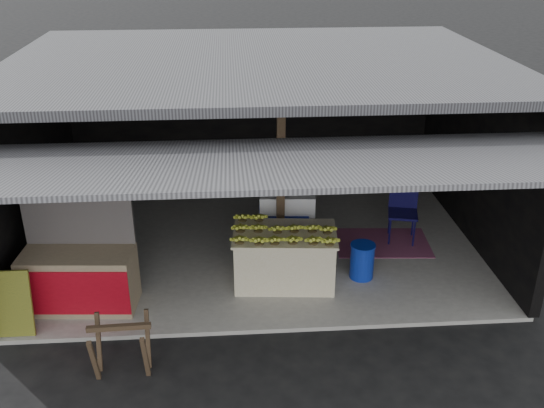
{
  "coord_description": "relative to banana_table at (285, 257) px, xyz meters",
  "views": [
    {
      "loc": [
        -0.42,
        -6.33,
        4.8
      ],
      "look_at": [
        0.15,
        1.57,
        1.1
      ],
      "focal_mm": 40.0,
      "sensor_mm": 36.0,
      "label": 1
    }
  ],
  "objects": [
    {
      "name": "ground",
      "position": [
        -0.3,
        -1.14,
        -0.46
      ],
      "size": [
        80.0,
        80.0,
        0.0
      ],
      "primitive_type": "plane",
      "color": "black",
      "rests_on": "ground"
    },
    {
      "name": "banana_table",
      "position": [
        0.0,
        0.0,
        0.0
      ],
      "size": [
        1.52,
        1.02,
        0.8
      ],
      "rotation": [
        0.0,
        0.0,
        -0.09
      ],
      "color": "white",
      "rests_on": "concrete_slab"
    },
    {
      "name": "picture_frames",
      "position": [
        -0.46,
        3.76,
        1.47
      ],
      "size": [
        1.62,
        0.04,
        0.46
      ],
      "color": "black",
      "rests_on": "shophouse"
    },
    {
      "name": "plastic_chair",
      "position": [
        2.03,
        1.2,
        0.18
      ],
      "size": [
        0.55,
        0.55,
        0.97
      ],
      "rotation": [
        0.0,
        0.0,
        -0.23
      ],
      "color": "#0E0B3C",
      "rests_on": "concrete_slab"
    },
    {
      "name": "neighbor_stall",
      "position": [
        -2.78,
        -0.41,
        0.05
      ],
      "size": [
        1.5,
        0.76,
        1.5
      ],
      "rotation": [
        0.0,
        0.0,
        -0.07
      ],
      "color": "#998466",
      "rests_on": "concrete_slab"
    },
    {
      "name": "magenta_rug",
      "position": [
        1.69,
        1.03,
        -0.4
      ],
      "size": [
        1.57,
        1.1,
        0.01
      ],
      "primitive_type": "cube",
      "rotation": [
        0.0,
        0.0,
        -0.07
      ],
      "color": "#751A54",
      "rests_on": "concrete_slab"
    },
    {
      "name": "white_crate",
      "position": [
        0.13,
        1.07,
        0.07
      ],
      "size": [
        0.89,
        0.64,
        0.94
      ],
      "rotation": [
        0.0,
        0.0,
        -0.07
      ],
      "color": "white",
      "rests_on": "concrete_slab"
    },
    {
      "name": "shophouse",
      "position": [
        -0.3,
        1.68,
        1.64
      ],
      "size": [
        7.4,
        7.29,
        3.02
      ],
      "color": "black",
      "rests_on": "ground"
    },
    {
      "name": "water_barrel",
      "position": [
        1.14,
        0.04,
        -0.15
      ],
      "size": [
        0.35,
        0.35,
        0.51
      ],
      "primitive_type": "cylinder",
      "color": "#0E279A",
      "rests_on": "concrete_slab"
    },
    {
      "name": "green_signboard",
      "position": [
        -3.54,
        -0.97,
        0.04
      ],
      "size": [
        0.59,
        0.19,
        0.87
      ],
      "primitive_type": "cube",
      "rotation": [
        -0.17,
        0.0,
        0.0
      ],
      "color": "black",
      "rests_on": "concrete_slab"
    },
    {
      "name": "banana_pile",
      "position": [
        0.0,
        0.0,
        0.47
      ],
      "size": [
        1.4,
        0.91,
        0.16
      ],
      "primitive_type": null,
      "rotation": [
        0.0,
        0.0,
        -0.09
      ],
      "color": "yellow",
      "rests_on": "banana_table"
    },
    {
      "name": "sawhorse",
      "position": [
        -2.04,
        -1.78,
        -0.02
      ],
      "size": [
        0.72,
        0.63,
        0.69
      ],
      "rotation": [
        0.0,
        0.0,
        0.03
      ],
      "color": "#473423",
      "rests_on": "ground"
    },
    {
      "name": "concrete_slab",
      "position": [
        -0.3,
        1.36,
        -0.43
      ],
      "size": [
        7.0,
        5.0,
        0.06
      ],
      "primitive_type": "cube",
      "color": "gray",
      "rests_on": "ground"
    }
  ]
}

